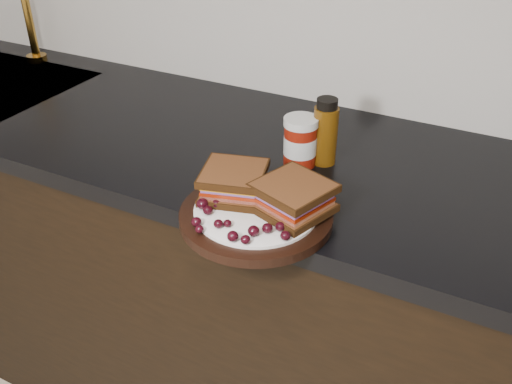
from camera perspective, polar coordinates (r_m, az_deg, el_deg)
base_cabinets at (r=1.51m, az=6.32°, el=-12.96°), size 3.96×0.58×0.86m
countertop at (r=1.24m, az=7.54°, el=1.92°), size 3.98×0.60×0.04m
faucet at (r=1.90m, az=-21.83°, el=16.05°), size 0.06×0.22×0.28m
plate at (r=1.04m, az=-0.00°, el=-2.38°), size 0.28×0.28×0.02m
sandwich_left at (r=1.06m, az=-2.23°, el=0.98°), size 0.14×0.14×0.05m
sandwich_right at (r=1.01m, az=3.75°, el=-0.54°), size 0.15×0.15×0.05m
grape_0 at (r=1.03m, az=-5.38°, el=-1.18°), size 0.02×0.02×0.02m
grape_1 at (r=1.02m, az=-4.84°, el=-1.83°), size 0.02×0.02×0.02m
grape_2 at (r=0.99m, az=-5.98°, el=-2.99°), size 0.02×0.02×0.02m
grape_3 at (r=0.97m, az=-5.68°, el=-3.71°), size 0.02×0.02×0.01m
grape_4 at (r=0.98m, az=-3.79°, el=-3.19°), size 0.02×0.02×0.02m
grape_5 at (r=0.98m, az=-2.87°, el=-3.16°), size 0.01×0.01×0.01m
grape_6 at (r=0.95m, az=-2.34°, el=-4.44°), size 0.02×0.02×0.02m
grape_7 at (r=0.94m, az=-1.06°, el=-4.78°), size 0.02×0.02×0.02m
grape_8 at (r=0.96m, az=-0.25°, el=-3.91°), size 0.02×0.02×0.02m
grape_9 at (r=0.97m, az=1.14°, el=-3.64°), size 0.02×0.02×0.02m
grape_10 at (r=0.95m, az=2.95°, el=-4.38°), size 0.02×0.02×0.02m
grape_11 at (r=0.97m, az=2.45°, el=-3.48°), size 0.02×0.02×0.02m
grape_12 at (r=0.98m, az=4.38°, el=-3.18°), size 0.02×0.02×0.02m
grape_13 at (r=1.01m, az=5.39°, el=-2.18°), size 0.02×0.02×0.02m
grape_14 at (r=1.01m, az=4.62°, el=-1.98°), size 0.01×0.01×0.01m
grape_15 at (r=1.02m, az=3.07°, el=-1.42°), size 0.02×0.02×0.02m
grape_16 at (r=1.09m, az=-0.07°, el=0.84°), size 0.02×0.02×0.02m
grape_17 at (r=1.08m, az=-0.89°, el=0.65°), size 0.02×0.02×0.02m
grape_18 at (r=1.09m, az=-3.05°, el=0.89°), size 0.02×0.02×0.02m
grape_19 at (r=1.07m, az=-3.56°, el=0.23°), size 0.02×0.02×0.02m
grape_20 at (r=1.05m, az=-3.15°, el=-0.50°), size 0.02×0.02×0.02m
grape_21 at (r=1.03m, az=-3.97°, el=-1.16°), size 0.02×0.02×0.02m
grape_22 at (r=1.07m, az=-1.38°, el=0.16°), size 0.02×0.02×0.02m
grape_23 at (r=1.08m, az=-3.01°, el=0.42°), size 0.02×0.02×0.02m
grape_24 at (r=1.06m, az=-3.20°, el=-0.36°), size 0.02×0.02×0.01m
condiment_jar at (r=1.20m, az=4.44°, el=5.05°), size 0.08×0.08×0.11m
oil_bottle at (r=1.20m, az=6.95°, el=6.04°), size 0.05×0.05×0.15m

